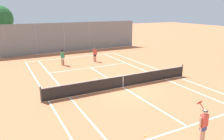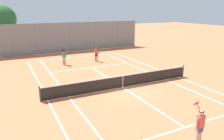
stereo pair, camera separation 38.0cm
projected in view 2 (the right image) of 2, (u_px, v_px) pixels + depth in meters
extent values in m
plane|color=#C67047|center=(123.00, 87.00, 16.40)|extent=(120.00, 120.00, 0.00)
cube|color=silver|center=(75.00, 57.00, 26.66)|extent=(11.00, 0.10, 0.01)
cube|color=silver|center=(48.00, 101.00, 14.05)|extent=(0.10, 23.80, 0.01)
cube|color=silver|center=(179.00, 77.00, 18.74)|extent=(0.10, 23.80, 0.01)
cube|color=silver|center=(69.00, 97.00, 14.63)|extent=(0.10, 23.80, 0.01)
cube|color=silver|center=(166.00, 80.00, 18.16)|extent=(0.10, 23.80, 0.01)
cube|color=silver|center=(185.00, 127.00, 10.88)|extent=(8.26, 0.10, 0.01)
cube|color=silver|center=(92.00, 67.00, 21.92)|extent=(8.26, 0.10, 0.01)
cube|color=silver|center=(123.00, 87.00, 16.40)|extent=(0.10, 12.80, 0.01)
cylinder|color=#474C47|center=(40.00, 94.00, 13.71)|extent=(0.10, 0.10, 1.07)
cylinder|color=#474C47|center=(183.00, 71.00, 18.79)|extent=(0.10, 0.10, 1.07)
cube|color=black|center=(123.00, 82.00, 16.27)|extent=(11.90, 0.02, 0.89)
cube|color=white|center=(123.00, 76.00, 16.15)|extent=(11.90, 0.03, 0.06)
cube|color=white|center=(123.00, 82.00, 16.28)|extent=(0.05, 0.03, 0.89)
cylinder|color=#D8A884|center=(197.00, 136.00, 9.42)|extent=(0.13, 0.13, 0.82)
cylinder|color=#D8A884|center=(200.00, 135.00, 9.50)|extent=(0.13, 0.13, 0.82)
cube|color=#334C8C|center=(200.00, 129.00, 9.37)|extent=(0.29, 0.19, 0.24)
cube|color=#D84C3F|center=(200.00, 121.00, 9.27)|extent=(0.35, 0.21, 0.56)
sphere|color=#D8A884|center=(201.00, 113.00, 9.17)|extent=(0.22, 0.22, 0.22)
cylinder|color=black|center=(202.00, 111.00, 9.15)|extent=(0.23, 0.23, 0.02)
cylinder|color=#D8A884|center=(197.00, 124.00, 9.19)|extent=(0.08, 0.08, 0.52)
cylinder|color=#D8A884|center=(201.00, 113.00, 9.37)|extent=(0.09, 0.46, 0.35)
cylinder|color=maroon|center=(198.00, 107.00, 9.61)|extent=(0.04, 0.25, 0.22)
cylinder|color=maroon|center=(196.00, 103.00, 9.68)|extent=(0.29, 0.20, 0.23)
cylinder|color=#936B4C|center=(65.00, 61.00, 22.84)|extent=(0.13, 0.13, 0.82)
cylinder|color=#936B4C|center=(63.00, 61.00, 22.73)|extent=(0.13, 0.13, 0.82)
cube|color=beige|center=(64.00, 58.00, 22.69)|extent=(0.31, 0.24, 0.24)
cube|color=#338C59|center=(64.00, 55.00, 22.59)|extent=(0.37, 0.27, 0.56)
sphere|color=#936B4C|center=(64.00, 51.00, 22.49)|extent=(0.22, 0.22, 0.22)
cylinder|color=black|center=(64.00, 50.00, 22.47)|extent=(0.23, 0.23, 0.02)
cylinder|color=#936B4C|center=(66.00, 55.00, 22.74)|extent=(0.08, 0.08, 0.52)
cylinder|color=#936B4C|center=(63.00, 52.00, 22.33)|extent=(0.18, 0.46, 0.35)
cylinder|color=black|center=(63.00, 51.00, 22.02)|extent=(0.08, 0.25, 0.22)
cylinder|color=black|center=(63.00, 50.00, 21.90)|extent=(0.32, 0.25, 0.23)
cylinder|color=#936B4C|center=(97.00, 58.00, 24.30)|extent=(0.13, 0.13, 0.82)
cylinder|color=#936B4C|center=(96.00, 58.00, 24.28)|extent=(0.13, 0.13, 0.82)
cube|color=black|center=(96.00, 55.00, 24.20)|extent=(0.32, 0.26, 0.24)
cube|color=#D84C3F|center=(96.00, 52.00, 24.10)|extent=(0.39, 0.30, 0.56)
sphere|color=#936B4C|center=(96.00, 48.00, 23.99)|extent=(0.22, 0.22, 0.22)
cylinder|color=black|center=(96.00, 48.00, 23.98)|extent=(0.23, 0.23, 0.02)
cylinder|color=#936B4C|center=(98.00, 52.00, 24.14)|extent=(0.08, 0.08, 0.52)
cylinder|color=#936B4C|center=(95.00, 49.00, 23.87)|extent=(0.22, 0.46, 0.35)
sphere|color=#D1DB33|center=(141.00, 137.00, 10.04)|extent=(0.07, 0.07, 0.07)
sphere|color=#D1DB33|center=(84.00, 58.00, 26.02)|extent=(0.07, 0.07, 0.07)
sphere|color=#D1DB33|center=(204.00, 115.00, 12.04)|extent=(0.07, 0.07, 0.07)
sphere|color=#D1DB33|center=(57.00, 67.00, 22.06)|extent=(0.07, 0.07, 0.07)
cylinder|color=gray|center=(8.00, 41.00, 26.23)|extent=(0.08, 0.08, 3.94)
cylinder|color=gray|center=(39.00, 39.00, 27.76)|extent=(0.08, 0.08, 3.94)
cylinder|color=gray|center=(67.00, 37.00, 29.29)|extent=(0.08, 0.08, 3.94)
cylinder|color=gray|center=(92.00, 36.00, 30.82)|extent=(0.08, 0.08, 3.94)
cylinder|color=gray|center=(114.00, 35.00, 32.35)|extent=(0.08, 0.08, 3.94)
cylinder|color=gray|center=(135.00, 33.00, 33.88)|extent=(0.08, 0.08, 3.94)
cube|color=slate|center=(67.00, 37.00, 29.29)|extent=(21.51, 0.02, 3.90)
cylinder|color=brown|center=(5.00, 40.00, 28.88)|extent=(0.26, 0.26, 3.27)
sphere|color=#26602D|center=(2.00, 19.00, 28.11)|extent=(3.43, 3.43, 3.43)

